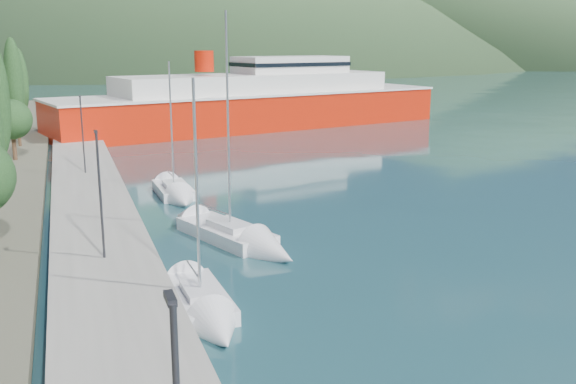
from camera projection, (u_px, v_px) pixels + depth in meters
name	position (u px, v px, depth m)	size (l,w,h in m)	color
ground	(115.00, 98.00, 130.28)	(1400.00, 1400.00, 0.00)	#1F474F
quay	(93.00, 210.00, 40.93)	(5.00, 88.00, 0.80)	gray
lamp_posts	(100.00, 189.00, 30.13)	(0.15, 43.28, 6.06)	#2D2D33
sailboat_near	(209.00, 315.00, 25.33)	(2.33, 7.25, 10.33)	silver
sailboat_mid	(250.00, 243.00, 34.40)	(5.46, 9.58, 13.39)	silver
sailboat_far	(178.00, 196.00, 45.13)	(2.44, 7.16, 10.45)	silver
ferry	(257.00, 103.00, 83.35)	(53.76, 23.14, 10.45)	red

